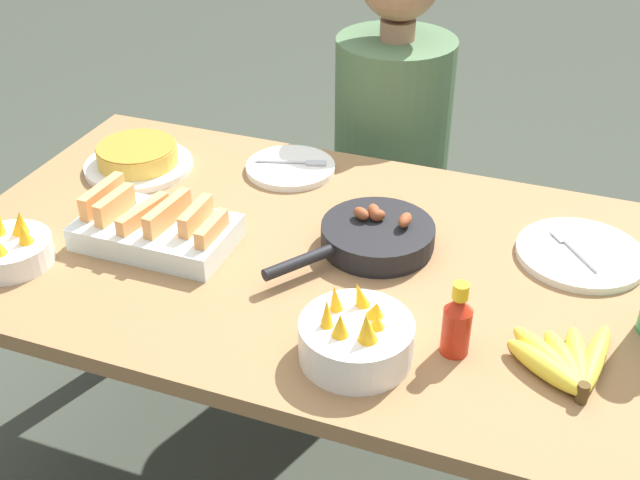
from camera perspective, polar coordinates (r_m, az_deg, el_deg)
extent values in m
cube|color=olive|center=(1.63, 0.00, -1.40)|extent=(1.52, 0.87, 0.03)
cylinder|color=olive|center=(2.39, -12.70, -0.42)|extent=(0.07, 0.07, 0.69)
ellipsoid|color=yellow|center=(1.42, 18.93, -8.08)|extent=(0.06, 0.20, 0.03)
ellipsoid|color=yellow|center=(1.40, 17.83, -8.17)|extent=(0.07, 0.17, 0.04)
ellipsoid|color=yellow|center=(1.39, 17.01, -8.32)|extent=(0.11, 0.16, 0.04)
ellipsoid|color=yellow|center=(1.39, 15.95, -8.22)|extent=(0.16, 0.16, 0.04)
ellipsoid|color=yellow|center=(1.37, 15.77, -8.70)|extent=(0.16, 0.12, 0.04)
cylinder|color=#4C3819|center=(1.35, 18.16, -10.29)|extent=(0.02, 0.02, 0.04)
cube|color=silver|center=(1.67, -11.55, 0.53)|extent=(0.32, 0.18, 0.05)
cube|color=#F29E56|center=(1.72, -15.20, 2.94)|extent=(0.03, 0.13, 0.05)
cube|color=#F29E56|center=(1.69, -14.39, 2.35)|extent=(0.03, 0.11, 0.05)
cube|color=#F29E56|center=(1.66, -12.48, 1.78)|extent=(0.05, 0.14, 0.04)
cube|color=#F29E56|center=(1.64, -10.79, 1.82)|extent=(0.03, 0.14, 0.05)
cube|color=#F29E56|center=(1.62, -8.81, 1.64)|extent=(0.02, 0.11, 0.05)
cube|color=#F29E56|center=(1.58, -7.70, 0.73)|extent=(0.02, 0.11, 0.04)
cylinder|color=black|center=(1.64, 4.09, -0.35)|extent=(0.23, 0.23, 0.01)
cylinder|color=black|center=(1.63, 4.13, 0.42)|extent=(0.23, 0.23, 0.04)
cylinder|color=black|center=(1.53, -1.49, -1.58)|extent=(0.11, 0.14, 0.02)
ellipsoid|color=brown|center=(1.63, 2.95, 1.90)|extent=(0.05, 0.05, 0.03)
ellipsoid|color=brown|center=(1.61, 6.07, 1.43)|extent=(0.03, 0.05, 0.02)
ellipsoid|color=brown|center=(1.63, 4.11, 1.77)|extent=(0.04, 0.04, 0.03)
ellipsoid|color=brown|center=(1.63, 3.86, 2.07)|extent=(0.05, 0.05, 0.03)
cylinder|color=silver|center=(1.97, -12.76, 5.18)|extent=(0.26, 0.26, 0.02)
cylinder|color=gold|center=(1.96, -12.87, 5.94)|extent=(0.19, 0.19, 0.04)
cylinder|color=#AB7427|center=(1.95, -12.95, 6.54)|extent=(0.19, 0.19, 0.00)
cylinder|color=silver|center=(1.69, 18.04, -0.96)|extent=(0.26, 0.26, 0.02)
cylinder|color=#B2B2B7|center=(1.66, 18.05, -1.12)|extent=(0.07, 0.09, 0.01)
cube|color=#B2B2B7|center=(1.71, 16.68, 0.26)|extent=(0.04, 0.05, 0.00)
cylinder|color=silver|center=(1.92, -2.11, 5.16)|extent=(0.21, 0.21, 0.02)
cylinder|color=#B2B2B7|center=(1.92, -2.80, 5.59)|extent=(0.12, 0.04, 0.01)
cube|color=#B2B2B7|center=(1.91, -0.28, 5.51)|extent=(0.05, 0.03, 0.00)
cylinder|color=silver|center=(1.35, 2.59, -7.13)|extent=(0.19, 0.19, 0.07)
cone|color=#F4A819|center=(1.31, 4.07, -5.87)|extent=(0.03, 0.04, 0.04)
cone|color=#F4A819|center=(1.34, 3.99, -5.04)|extent=(0.06, 0.05, 0.04)
cone|color=#F4A819|center=(1.35, 2.86, -3.96)|extent=(0.04, 0.04, 0.06)
cone|color=#F4A819|center=(1.34, 1.10, -4.22)|extent=(0.04, 0.04, 0.06)
cone|color=#F4A819|center=(1.31, 0.49, -5.29)|extent=(0.04, 0.04, 0.06)
cone|color=#F4A819|center=(1.29, 1.44, -6.16)|extent=(0.04, 0.04, 0.05)
cone|color=#F4A819|center=(1.28, 3.34, -6.32)|extent=(0.06, 0.05, 0.06)
cylinder|color=silver|center=(1.69, -21.16, -0.78)|extent=(0.17, 0.17, 0.05)
cone|color=#F4A819|center=(1.65, -20.30, 0.36)|extent=(0.04, 0.04, 0.05)
cone|color=#F4A819|center=(1.68, -20.54, 1.13)|extent=(0.06, 0.05, 0.07)
cylinder|color=#B72814|center=(1.37, 9.65, -6.41)|extent=(0.05, 0.05, 0.09)
cone|color=#B72814|center=(1.34, 9.87, -4.54)|extent=(0.05, 0.05, 0.03)
cylinder|color=gold|center=(1.32, 9.98, -3.61)|extent=(0.03, 0.03, 0.03)
cube|color=black|center=(2.47, 4.62, -2.02)|extent=(0.35, 0.35, 0.43)
cylinder|color=#476642|center=(2.23, 5.16, 7.89)|extent=(0.32, 0.32, 0.51)
cylinder|color=#9E7051|center=(2.13, 5.54, 14.68)|extent=(0.09, 0.09, 0.05)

